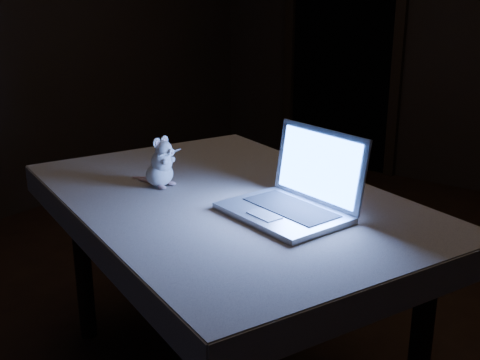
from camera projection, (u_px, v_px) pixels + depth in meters
The scene contains 6 objects.
floor at pixel (286, 335), 2.64m from camera, with size 5.00×5.00×0.00m, color black.
doorway at pixel (343, 37), 4.84m from camera, with size 1.06×0.36×2.13m, color black, non-canonical shape.
table at pixel (228, 294), 2.22m from camera, with size 1.41×0.91×0.75m, color black, non-canonical shape.
tablecloth at pixel (205, 208), 2.12m from camera, with size 1.51×1.01×0.10m, color #BEAD9B, non-canonical shape.
laptop at pixel (284, 177), 1.88m from camera, with size 0.39×0.34×0.26m, color #A8A9AD, non-canonical shape.
plush_mouse at pixel (159, 162), 2.18m from camera, with size 0.13×0.13×0.18m, color silver, non-canonical shape.
Camera 1 is at (1.23, -1.96, 1.46)m, focal length 45.00 mm.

